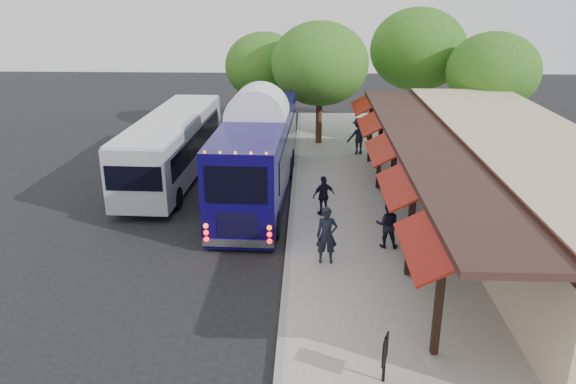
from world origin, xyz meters
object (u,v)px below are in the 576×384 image
(coach_bus, at_px, (258,150))
(sign_board, at_px, (385,352))
(city_bus, at_px, (173,144))
(ped_a, at_px, (327,235))
(ped_c, at_px, (324,196))
(ped_b, at_px, (387,224))
(ped_d, at_px, (359,136))

(coach_bus, height_order, sign_board, coach_bus)
(coach_bus, distance_m, city_bus, 4.74)
(city_bus, bearing_deg, sign_board, -59.14)
(coach_bus, height_order, ped_a, coach_bus)
(ped_a, distance_m, sign_board, 5.96)
(ped_a, distance_m, ped_c, 4.07)
(ped_b, bearing_deg, ped_d, -82.91)
(city_bus, bearing_deg, coach_bus, -25.13)
(ped_b, xyz_separation_m, ped_c, (-2.10, 2.82, -0.04))
(ped_a, distance_m, ped_b, 2.44)
(coach_bus, relative_size, sign_board, 10.28)
(coach_bus, relative_size, ped_c, 7.53)
(city_bus, relative_size, ped_d, 5.75)
(ped_d, relative_size, sign_board, 1.68)
(ped_d, bearing_deg, coach_bus, 37.40)
(ped_a, relative_size, ped_d, 0.97)
(ped_a, height_order, sign_board, ped_a)
(coach_bus, height_order, city_bus, coach_bus)
(city_bus, relative_size, sign_board, 9.68)
(ped_a, distance_m, ped_d, 12.92)
(ped_d, height_order, sign_board, ped_d)
(city_bus, distance_m, ped_b, 11.79)
(coach_bus, relative_size, ped_d, 6.11)
(coach_bus, bearing_deg, ped_b, -45.93)
(ped_c, bearing_deg, sign_board, 71.50)
(ped_a, height_order, ped_b, ped_a)
(ped_a, relative_size, ped_c, 1.19)
(ped_c, height_order, ped_d, ped_d)
(ped_c, xyz_separation_m, ped_d, (2.05, 8.69, 0.18))
(ped_a, relative_size, ped_b, 1.14)
(city_bus, relative_size, ped_b, 6.79)
(ped_d, bearing_deg, sign_board, 72.64)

